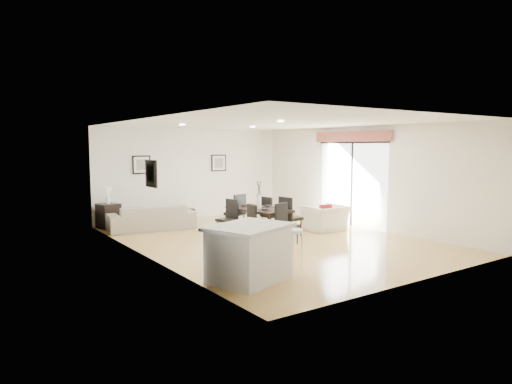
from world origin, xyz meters
TOP-DOWN VIEW (x-y plane):
  - ground at (0.00, 0.00)m, footprint 8.00×8.00m
  - wall_back at (0.00, 4.00)m, footprint 6.00×0.04m
  - wall_front at (0.00, -4.00)m, footprint 6.00×0.04m
  - wall_left at (-3.00, 0.00)m, footprint 0.04×8.00m
  - wall_right at (3.00, 0.00)m, footprint 0.04×8.00m
  - ceiling at (0.00, 0.00)m, footprint 6.00×8.00m
  - sofa at (-1.80, 2.80)m, footprint 2.30×1.16m
  - armchair at (1.84, 0.11)m, footprint 1.01×0.89m
  - courtyard_plant_a at (5.71, -0.31)m, footprint 0.70×0.66m
  - courtyard_plant_b at (5.90, 0.64)m, footprint 0.45×0.45m
  - dining_table at (-0.00, 0.48)m, footprint 0.96×1.71m
  - dining_chair_wnear at (-0.59, 0.06)m, footprint 0.41×0.41m
  - dining_chair_wfar at (-0.59, 0.90)m, footprint 0.47×0.47m
  - dining_chair_enear at (0.57, 0.06)m, footprint 0.47×0.47m
  - dining_chair_efar at (0.58, 0.87)m, footprint 0.46×0.46m
  - dining_chair_head at (-0.02, -0.54)m, footprint 0.49×0.49m
  - dining_chair_foot at (0.02, 1.49)m, footprint 0.51×0.51m
  - vase at (-0.00, 0.48)m, footprint 0.72×1.17m
  - coffee_table at (-0.87, 3.41)m, footprint 1.06×0.72m
  - side_table at (-2.66, 3.66)m, footprint 0.59×0.59m
  - table_lamp at (-2.66, 3.66)m, footprint 0.23×0.23m
  - cushion at (1.74, 0.02)m, footprint 0.34×0.18m
  - kitchen_island at (-2.23, -2.43)m, footprint 1.56×1.38m
  - bar_stool at (-1.33, -2.43)m, footprint 0.34×0.34m
  - framed_print_back_left at (-1.60, 3.97)m, footprint 0.52×0.04m
  - framed_print_back_right at (0.90, 3.97)m, footprint 0.52×0.04m
  - framed_print_left_wall at (-2.97, -0.20)m, footprint 0.04×0.52m
  - sliding_door at (2.96, 0.30)m, footprint 0.12×2.70m
  - courtyard at (6.16, 0.87)m, footprint 6.00×6.00m

SIDE VIEW (x-z plane):
  - ground at x=0.00m, z-range 0.00..0.00m
  - coffee_table at x=-0.87m, z-range 0.00..0.39m
  - courtyard_plant_a at x=5.71m, z-range 0.00..0.61m
  - sofa at x=-1.80m, z-range 0.00..0.64m
  - armchair at x=1.84m, z-range 0.00..0.65m
  - side_table at x=-2.66m, z-range 0.00..0.66m
  - courtyard_plant_b at x=5.90m, z-range 0.00..0.66m
  - kitchen_island at x=-2.23m, z-range 0.01..0.92m
  - dining_chair_wnear at x=-0.59m, z-range 0.05..0.91m
  - dining_chair_efar at x=0.58m, z-range 0.05..0.94m
  - dining_chair_wfar at x=-0.59m, z-range 0.05..0.95m
  - dining_chair_head at x=-0.02m, z-range 0.05..0.96m
  - dining_chair_foot at x=0.02m, z-range 0.05..0.99m
  - cushion at x=1.74m, z-range 0.37..0.69m
  - dining_chair_enear at x=0.57m, z-range 0.06..1.02m
  - dining_table at x=0.00m, z-range 0.27..0.96m
  - bar_stool at x=-1.33m, z-range 0.27..1.02m
  - courtyard at x=6.16m, z-range -0.08..1.92m
  - table_lamp at x=-2.66m, z-range 0.72..1.16m
  - vase at x=0.00m, z-range 0.65..1.31m
  - wall_back at x=0.00m, z-range 0.00..2.70m
  - wall_front at x=0.00m, z-range 0.00..2.70m
  - wall_left at x=-3.00m, z-range 0.00..2.70m
  - wall_right at x=3.00m, z-range 0.00..2.70m
  - framed_print_back_left at x=-1.60m, z-range 1.39..1.91m
  - framed_print_back_right at x=0.90m, z-range 1.39..1.91m
  - framed_print_left_wall at x=-2.97m, z-range 1.39..1.91m
  - sliding_door at x=2.96m, z-range 0.38..2.95m
  - ceiling at x=0.00m, z-range 2.69..2.71m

